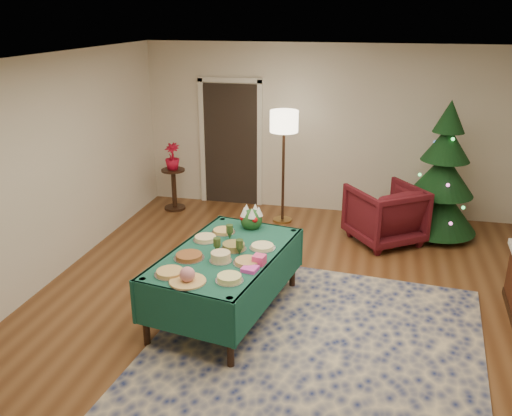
% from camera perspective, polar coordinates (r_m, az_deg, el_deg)
% --- Properties ---
extents(room_shell, '(7.00, 7.00, 7.00)m').
position_cam_1_polar(room_shell, '(5.49, 3.63, 0.81)').
color(room_shell, '#593319').
rests_on(room_shell, ground).
extents(doorway, '(1.08, 0.04, 2.16)m').
position_cam_1_polar(doorway, '(9.17, -2.68, 7.08)').
color(doorway, black).
rests_on(doorway, ground).
extents(rug, '(3.56, 4.47, 0.02)m').
position_cam_1_polar(rug, '(5.26, 5.25, -16.80)').
color(rug, navy).
rests_on(rug, ground).
extents(buffet_table, '(1.43, 2.07, 0.74)m').
position_cam_1_polar(buffet_table, '(5.85, -3.21, -5.97)').
color(buffet_table, black).
rests_on(buffet_table, ground).
extents(platter_0, '(0.31, 0.31, 0.05)m').
position_cam_1_polar(platter_0, '(5.36, -9.04, -6.74)').
color(platter_0, silver).
rests_on(platter_0, buffet_table).
extents(platter_1, '(0.36, 0.36, 0.16)m').
position_cam_1_polar(platter_1, '(5.17, -7.23, -7.20)').
color(platter_1, silver).
rests_on(platter_1, buffet_table).
extents(platter_2, '(0.27, 0.27, 0.06)m').
position_cam_1_polar(platter_2, '(5.18, -2.82, -7.42)').
color(platter_2, silver).
rests_on(platter_2, buffet_table).
extents(platter_3, '(0.32, 0.32, 0.05)m').
position_cam_1_polar(platter_3, '(5.66, -7.06, -5.09)').
color(platter_3, silver).
rests_on(platter_3, buffet_table).
extents(platter_4, '(0.24, 0.24, 0.10)m').
position_cam_1_polar(platter_4, '(5.56, -3.74, -5.17)').
color(platter_4, silver).
rests_on(platter_4, buffet_table).
extents(platter_5, '(0.30, 0.30, 0.04)m').
position_cam_1_polar(platter_5, '(5.52, -0.92, -5.68)').
color(platter_5, silver).
rests_on(platter_5, buffet_table).
extents(platter_6, '(0.28, 0.28, 0.05)m').
position_cam_1_polar(platter_6, '(6.07, -5.34, -3.21)').
color(platter_6, silver).
rests_on(platter_6, buffet_table).
extents(platter_7, '(0.28, 0.28, 0.07)m').
position_cam_1_polar(platter_7, '(5.83, -2.38, -4.09)').
color(platter_7, silver).
rests_on(platter_7, buffet_table).
extents(platter_8, '(0.28, 0.28, 0.04)m').
position_cam_1_polar(platter_8, '(5.85, 0.68, -4.10)').
color(platter_8, silver).
rests_on(platter_8, buffet_table).
extents(platter_9, '(0.27, 0.27, 0.04)m').
position_cam_1_polar(platter_9, '(6.27, -3.44, -2.45)').
color(platter_9, silver).
rests_on(platter_9, buffet_table).
extents(goblet_0, '(0.08, 0.08, 0.17)m').
position_cam_1_polar(goblet_0, '(6.06, -2.79, -2.51)').
color(goblet_0, '#2D471E').
rests_on(goblet_0, buffet_table).
extents(goblet_1, '(0.08, 0.08, 0.17)m').
position_cam_1_polar(goblet_1, '(5.68, -1.74, -4.11)').
color(goblet_1, '#2D471E').
rests_on(goblet_1, buffet_table).
extents(goblet_2, '(0.08, 0.08, 0.17)m').
position_cam_1_polar(goblet_2, '(5.73, -4.12, -3.92)').
color(goblet_2, '#2D471E').
rests_on(goblet_2, buffet_table).
extents(napkin_stack, '(0.17, 0.17, 0.04)m').
position_cam_1_polar(napkin_stack, '(5.37, -0.64, -6.43)').
color(napkin_stack, '#F042C5').
rests_on(napkin_stack, buffet_table).
extents(gift_box, '(0.14, 0.14, 0.10)m').
position_cam_1_polar(gift_box, '(5.49, 0.34, -5.48)').
color(gift_box, '#F24383').
rests_on(gift_box, buffet_table).
extents(centerpiece, '(0.27, 0.27, 0.31)m').
position_cam_1_polar(centerpiece, '(6.36, -0.49, -1.00)').
color(centerpiece, '#1E4C1E').
rests_on(centerpiece, buffet_table).
extents(armchair, '(1.22, 1.21, 0.93)m').
position_cam_1_polar(armchair, '(7.93, 13.44, -0.36)').
color(armchair, '#4F1118').
rests_on(armchair, ground).
extents(floor_lamp, '(0.43, 0.43, 1.76)m').
position_cam_1_polar(floor_lamp, '(8.22, 2.96, 8.38)').
color(floor_lamp, '#A57F3F').
rests_on(floor_lamp, ground).
extents(side_table, '(0.39, 0.39, 0.69)m').
position_cam_1_polar(side_table, '(9.15, -8.62, 1.90)').
color(side_table, black).
rests_on(side_table, ground).
extents(potted_plant, '(0.24, 0.43, 0.24)m').
position_cam_1_polar(potted_plant, '(9.02, -8.78, 4.79)').
color(potted_plant, '#B40C28').
rests_on(potted_plant, side_table).
extents(christmas_tree, '(1.18, 1.18, 2.01)m').
position_cam_1_polar(christmas_tree, '(8.24, 19.05, 3.08)').
color(christmas_tree, black).
rests_on(christmas_tree, ground).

